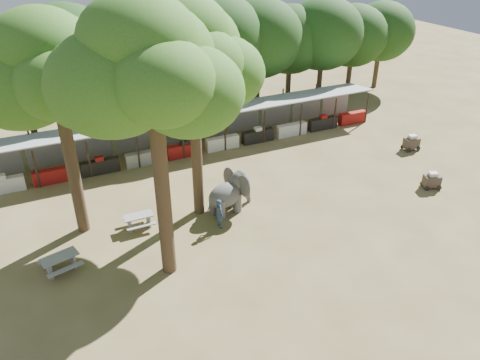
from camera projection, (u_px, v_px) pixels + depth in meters
name	position (u px, v px, depth m)	size (l,w,h in m)	color
ground	(305.00, 259.00, 22.10)	(100.00, 100.00, 0.00)	brown
vendor_stalls	(198.00, 132.00, 32.47)	(28.00, 2.99, 2.80)	#989A9F
yard_tree_left	(50.00, 72.00, 20.38)	(7.10, 6.90, 11.02)	#332316
yard_tree_center	(146.00, 70.00, 17.07)	(7.10, 6.90, 12.04)	#332316
yard_tree_back	(188.00, 55.00, 21.69)	(7.10, 6.90, 11.36)	#332316
backdrop_trees	(171.00, 53.00, 34.46)	(46.46, 5.95, 8.33)	#332316
elephant	(230.00, 193.00, 25.30)	(3.02, 2.21, 2.24)	#464443
handler	(219.00, 213.00, 24.03)	(0.59, 0.40, 1.65)	#26384C
picnic_table_near	(60.00, 261.00, 21.09)	(1.93, 1.82, 0.81)	gray
picnic_table_far	(139.00, 220.00, 24.13)	(1.50, 1.35, 0.75)	gray
cart_front	(432.00, 180.00, 27.77)	(1.23, 1.01, 1.03)	#352A25
cart_back	(411.00, 143.00, 32.47)	(1.19, 0.84, 1.10)	#352A25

